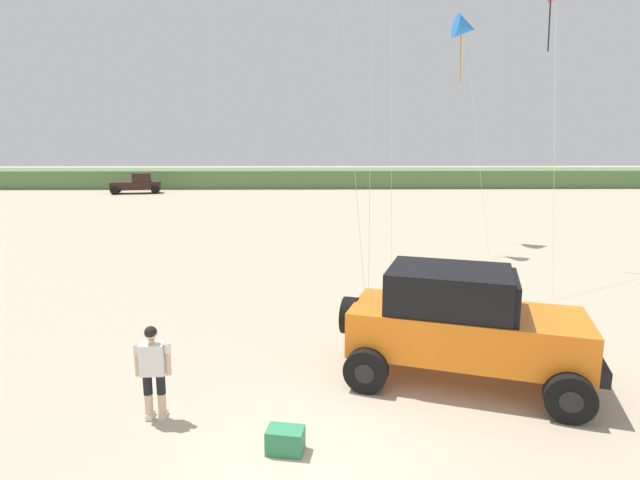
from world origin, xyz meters
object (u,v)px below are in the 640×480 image
person_watching (153,367)px  distant_pickup (137,184)px  cooler_box (285,440)px  kite_blue_swept (465,28)px  jeep (462,322)px

person_watching → distant_pickup: size_ratio=0.34×
person_watching → distant_pickup: (-14.18, 41.70, 0.00)m
cooler_box → distant_pickup: (-16.43, 42.70, 0.75)m
cooler_box → kite_blue_swept: 21.85m
cooler_box → person_watching: bearing=166.3°
jeep → kite_blue_swept: (4.39, 15.57, 8.85)m
person_watching → kite_blue_swept: 21.65m
cooler_box → kite_blue_swept: (7.76, 17.89, 9.86)m
person_watching → cooler_box: size_ratio=2.98×
jeep → cooler_box: jeep is taller
distant_pickup → kite_blue_swept: bearing=-45.7°
kite_blue_swept → person_watching: bearing=-120.7°
person_watching → kite_blue_swept: bearing=59.3°
jeep → distant_pickup: 44.97m
jeep → person_watching: jeep is taller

